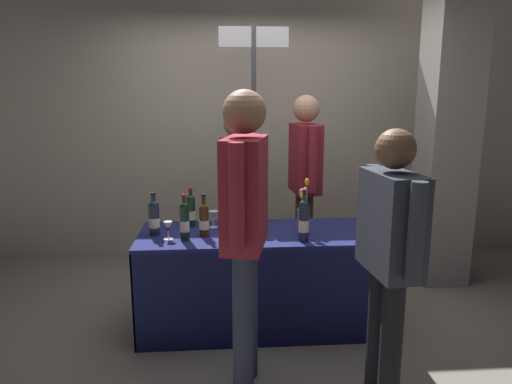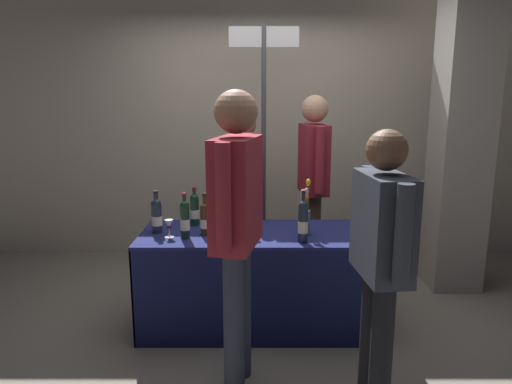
# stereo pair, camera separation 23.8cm
# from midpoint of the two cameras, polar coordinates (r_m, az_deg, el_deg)

# --- Properties ---
(ground_plane) EXTENTS (12.00, 12.00, 0.00)m
(ground_plane) POSITION_cam_midpoint_polar(r_m,az_deg,el_deg) (3.69, 1.91, -15.74)
(ground_plane) COLOR gray
(back_partition) EXTENTS (7.71, 0.12, 2.84)m
(back_partition) POSITION_cam_midpoint_polar(r_m,az_deg,el_deg) (5.00, 1.32, 8.50)
(back_partition) COLOR #B2A893
(back_partition) RESTS_ON ground_plane
(concrete_pillar) EXTENTS (0.43, 0.43, 3.29)m
(concrete_pillar) POSITION_cam_midpoint_polar(r_m,az_deg,el_deg) (4.45, 25.32, 9.89)
(concrete_pillar) COLOR gray
(concrete_pillar) RESTS_ON ground_plane
(tasting_table) EXTENTS (1.70, 0.70, 0.72)m
(tasting_table) POSITION_cam_midpoint_polar(r_m,az_deg,el_deg) (3.49, 1.97, -8.41)
(tasting_table) COLOR #191E51
(tasting_table) RESTS_ON ground_plane
(featured_wine_bottle) EXTENTS (0.08, 0.08, 0.31)m
(featured_wine_bottle) POSITION_cam_midpoint_polar(r_m,az_deg,el_deg) (3.42, -10.23, -2.79)
(featured_wine_bottle) COLOR #192333
(featured_wine_bottle) RESTS_ON tasting_table
(display_bottle_0) EXTENTS (0.07, 0.07, 0.32)m
(display_bottle_0) POSITION_cam_midpoint_polar(r_m,az_deg,el_deg) (3.26, -6.76, -3.31)
(display_bottle_0) COLOR black
(display_bottle_0) RESTS_ON tasting_table
(display_bottle_1) EXTENTS (0.07, 0.07, 0.36)m
(display_bottle_1) POSITION_cam_midpoint_polar(r_m,az_deg,el_deg) (3.18, 7.73, -3.53)
(display_bottle_1) COLOR #192333
(display_bottle_1) RESTS_ON tasting_table
(display_bottle_2) EXTENTS (0.07, 0.07, 0.31)m
(display_bottle_2) POSITION_cam_midpoint_polar(r_m,az_deg,el_deg) (3.33, -4.37, -3.21)
(display_bottle_2) COLOR #38230F
(display_bottle_2) RESTS_ON tasting_table
(display_bottle_3) EXTENTS (0.08, 0.08, 0.32)m
(display_bottle_3) POSITION_cam_midpoint_polar(r_m,az_deg,el_deg) (3.17, -1.35, -3.87)
(display_bottle_3) COLOR #38230F
(display_bottle_3) RESTS_ON tasting_table
(display_bottle_4) EXTENTS (0.07, 0.07, 0.30)m
(display_bottle_4) POSITION_cam_midpoint_polar(r_m,az_deg,el_deg) (3.59, -5.77, -2.10)
(display_bottle_4) COLOR black
(display_bottle_4) RESTS_ON tasting_table
(wine_glass_near_vendor) EXTENTS (0.07, 0.07, 0.13)m
(wine_glass_near_vendor) POSITION_cam_midpoint_polar(r_m,az_deg,el_deg) (3.31, -8.69, -4.04)
(wine_glass_near_vendor) COLOR silver
(wine_glass_near_vendor) RESTS_ON tasting_table
(wine_glass_mid) EXTENTS (0.07, 0.07, 0.13)m
(wine_glass_mid) POSITION_cam_midpoint_polar(r_m,az_deg,el_deg) (3.55, -3.11, -2.79)
(wine_glass_mid) COLOR silver
(wine_glass_mid) RESTS_ON tasting_table
(wine_glass_near_taster) EXTENTS (0.06, 0.06, 0.15)m
(wine_glass_near_taster) POSITION_cam_midpoint_polar(r_m,az_deg,el_deg) (3.29, 1.36, -3.67)
(wine_glass_near_taster) COLOR silver
(wine_glass_near_taster) RESTS_ON tasting_table
(flower_vase) EXTENTS (0.09, 0.09, 0.40)m
(flower_vase) POSITION_cam_midpoint_polar(r_m,az_deg,el_deg) (3.36, 7.77, -3.12)
(flower_vase) COLOR slate
(flower_vase) RESTS_ON tasting_table
(vendor_presenter) EXTENTS (0.27, 0.64, 1.57)m
(vendor_presenter) POSITION_cam_midpoint_polar(r_m,az_deg,el_deg) (3.96, 0.04, 0.73)
(vendor_presenter) COLOR black
(vendor_presenter) RESTS_ON ground_plane
(vendor_assistant) EXTENTS (0.24, 0.58, 1.70)m
(vendor_assistant) POSITION_cam_midpoint_polar(r_m,az_deg,el_deg) (4.17, 8.45, 2.29)
(vendor_assistant) COLOR #4C4233
(vendor_assistant) RESTS_ON ground_plane
(taster_foreground_right) EXTENTS (0.30, 0.60, 1.74)m
(taster_foreground_right) POSITION_cam_midpoint_polar(r_m,az_deg,el_deg) (2.62, 0.08, -2.66)
(taster_foreground_right) COLOR #2D3347
(taster_foreground_right) RESTS_ON ground_plane
(taster_foreground_left) EXTENTS (0.25, 0.61, 1.54)m
(taster_foreground_left) POSITION_cam_midpoint_polar(r_m,az_deg,el_deg) (2.59, 17.43, -6.51)
(taster_foreground_left) COLOR black
(taster_foreground_left) RESTS_ON ground_plane
(booth_signpost) EXTENTS (0.63, 0.04, 2.33)m
(booth_signpost) POSITION_cam_midpoint_polar(r_m,az_deg,el_deg) (4.37, 2.35, 8.53)
(booth_signpost) COLOR #47474C
(booth_signpost) RESTS_ON ground_plane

